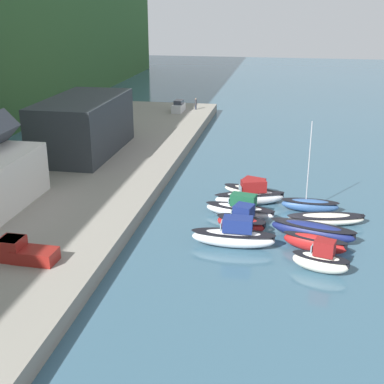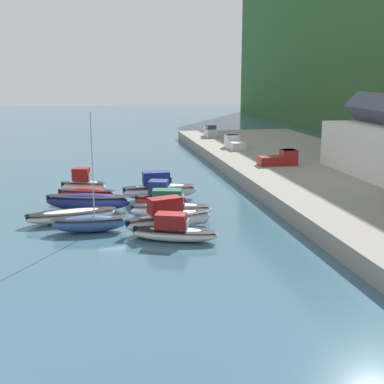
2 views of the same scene
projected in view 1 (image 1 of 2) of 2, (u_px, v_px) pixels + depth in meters
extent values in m
plane|color=#385B70|center=(291.00, 223.00, 54.94)|extent=(320.00, 320.00, 0.00)
cube|color=gray|center=(50.00, 200.00, 59.08)|extent=(109.83, 22.12, 1.55)
cube|color=#2D3338|center=(83.00, 125.00, 73.19)|extent=(18.11, 8.87, 7.52)
cube|color=slate|center=(114.00, 127.00, 72.46)|extent=(17.20, 0.10, 4.51)
ellipsoid|color=white|center=(233.00, 239.00, 49.52)|extent=(2.11, 7.75, 1.64)
ellipsoid|color=black|center=(233.00, 233.00, 49.33)|extent=(2.19, 7.90, 0.12)
cube|color=navy|center=(238.00, 224.00, 48.95)|extent=(1.56, 2.72, 1.31)
cube|color=#8CA5B2|center=(221.00, 225.00, 49.26)|extent=(1.39, 0.11, 0.66)
cube|color=black|center=(273.00, 238.00, 48.82)|extent=(0.36, 0.28, 0.56)
ellipsoid|color=red|center=(241.00, 224.00, 52.95)|extent=(3.56, 5.44, 1.50)
ellipsoid|color=black|center=(241.00, 219.00, 52.77)|extent=(3.68, 5.56, 0.12)
cube|color=navy|center=(244.00, 211.00, 52.36)|extent=(2.09, 2.16, 1.28)
cube|color=#8CA5B2|center=(234.00, 211.00, 52.87)|extent=(1.46, 0.53, 0.64)
cube|color=black|center=(264.00, 225.00, 51.83)|extent=(0.43, 0.37, 0.56)
ellipsoid|color=white|center=(240.00, 211.00, 56.19)|extent=(3.28, 7.62, 1.39)
ellipsoid|color=black|center=(240.00, 207.00, 56.03)|extent=(3.38, 7.78, 0.12)
cube|color=#195638|center=(244.00, 200.00, 55.61)|extent=(1.86, 2.81, 1.25)
cube|color=#8CA5B2|center=(230.00, 200.00, 56.18)|extent=(1.22, 0.35, 0.62)
cube|color=black|center=(273.00, 214.00, 54.86)|extent=(0.41, 0.35, 0.56)
ellipsoid|color=white|center=(250.00, 198.00, 59.53)|extent=(3.91, 7.94, 1.57)
ellipsoid|color=black|center=(250.00, 194.00, 59.34)|extent=(4.02, 8.11, 0.12)
cube|color=maroon|center=(254.00, 186.00, 59.08)|extent=(2.03, 2.98, 1.29)
cube|color=#8CA5B2|center=(240.00, 188.00, 58.98)|extent=(1.15, 0.43, 0.65)
cube|color=black|center=(282.00, 194.00, 59.81)|extent=(0.43, 0.37, 0.56)
ellipsoid|color=white|center=(251.00, 192.00, 62.29)|extent=(4.11, 7.03, 1.04)
ellipsoid|color=black|center=(251.00, 189.00, 62.16)|extent=(4.23, 7.19, 0.12)
cube|color=maroon|center=(254.00, 183.00, 61.75)|extent=(2.17, 2.72, 1.16)
cube|color=#8CA5B2|center=(244.00, 183.00, 62.44)|extent=(1.27, 0.54, 0.58)
cube|color=black|center=(277.00, 195.00, 60.71)|extent=(0.43, 0.38, 0.56)
ellipsoid|color=white|center=(320.00, 263.00, 45.02)|extent=(2.89, 5.03, 1.63)
ellipsoid|color=black|center=(321.00, 257.00, 44.83)|extent=(2.98, 5.14, 0.12)
cube|color=maroon|center=(325.00, 248.00, 44.42)|extent=(1.67, 1.94, 1.31)
cube|color=#8CA5B2|center=(313.00, 248.00, 44.89)|extent=(1.13, 0.40, 0.65)
cube|color=black|center=(348.00, 265.00, 44.00)|extent=(0.42, 0.36, 0.56)
ellipsoid|color=red|center=(315.00, 243.00, 48.58)|extent=(3.05, 5.97, 1.63)
ellipsoid|color=black|center=(315.00, 238.00, 48.38)|extent=(3.13, 6.10, 0.12)
cube|color=black|center=(346.00, 246.00, 47.28)|extent=(0.43, 0.37, 0.56)
ellipsoid|color=navy|center=(313.00, 231.00, 51.09)|extent=(4.07, 8.35, 1.64)
ellipsoid|color=black|center=(313.00, 226.00, 50.90)|extent=(4.19, 8.53, 0.12)
cube|color=black|center=(354.00, 235.00, 49.41)|extent=(0.42, 0.37, 0.56)
ellipsoid|color=white|center=(326.00, 219.00, 54.49)|extent=(3.54, 8.09, 1.12)
ellipsoid|color=black|center=(326.00, 216.00, 54.36)|extent=(3.65, 8.26, 0.12)
cube|color=black|center=(363.00, 217.00, 54.45)|extent=(0.41, 0.34, 0.56)
ellipsoid|color=#33568E|center=(310.00, 205.00, 57.75)|extent=(1.98, 6.14, 1.38)
ellipsoid|color=black|center=(310.00, 201.00, 57.59)|extent=(2.06, 6.26, 0.12)
cylinder|color=silver|center=(309.00, 161.00, 56.14)|extent=(0.10, 0.10, 8.55)
cube|color=silver|center=(179.00, 108.00, 100.24)|extent=(4.26, 1.94, 1.40)
cube|color=#333842|center=(179.00, 102.00, 100.16)|extent=(2.36, 1.61, 0.76)
cube|color=maroon|center=(35.00, 256.00, 43.47)|extent=(2.13, 3.58, 1.10)
cube|color=maroon|center=(12.00, 249.00, 43.74)|extent=(1.97, 1.96, 1.90)
cube|color=#2D333D|center=(11.00, 241.00, 43.50)|extent=(1.86, 1.68, 0.50)
cylinder|color=#232838|center=(196.00, 107.00, 102.36)|extent=(0.32, 0.32, 0.85)
cylinder|color=#333338|center=(196.00, 102.00, 102.04)|extent=(0.40, 0.40, 1.05)
sphere|color=tan|center=(196.00, 99.00, 101.81)|extent=(0.24, 0.24, 0.24)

